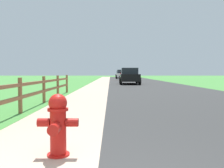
% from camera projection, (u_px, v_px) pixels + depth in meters
% --- Properties ---
extents(ground_plane, '(120.00, 120.00, 0.00)m').
position_uv_depth(ground_plane, '(109.00, 83.00, 26.56)').
color(ground_plane, '#44883B').
extents(road_asphalt, '(7.00, 66.00, 0.01)m').
position_uv_depth(road_asphalt, '(138.00, 82.00, 28.58)').
color(road_asphalt, '#2F2F2F').
rests_on(road_asphalt, ground).
extents(curb_concrete, '(6.00, 66.00, 0.01)m').
position_uv_depth(curb_concrete, '(84.00, 82.00, 28.54)').
color(curb_concrete, tan).
rests_on(curb_concrete, ground).
extents(grass_verge, '(5.00, 66.00, 0.00)m').
position_uv_depth(grass_verge, '(72.00, 82.00, 28.53)').
color(grass_verge, '#44883B').
rests_on(grass_verge, ground).
extents(fire_hydrant, '(0.55, 0.46, 0.84)m').
position_uv_depth(fire_hydrant, '(58.00, 124.00, 3.19)').
color(fire_hydrant, red).
rests_on(fire_hydrant, ground).
extents(rail_fence, '(0.11, 11.67, 0.99)m').
position_uv_depth(rail_fence, '(34.00, 90.00, 7.64)').
color(rail_fence, brown).
rests_on(rail_fence, ground).
extents(parked_suv_black, '(2.07, 4.97, 1.57)m').
position_uv_depth(parked_suv_black, '(129.00, 76.00, 23.42)').
color(parked_suv_black, black).
rests_on(parked_suv_black, ground).
extents(parked_car_red, '(2.16, 4.98, 1.46)m').
position_uv_depth(parked_car_red, '(126.00, 75.00, 33.71)').
color(parked_car_red, maroon).
rests_on(parked_car_red, ground).
extents(parked_car_white, '(2.04, 4.44, 1.63)m').
position_uv_depth(parked_car_white, '(121.00, 74.00, 43.10)').
color(parked_car_white, white).
rests_on(parked_car_white, ground).
extents(parked_car_silver, '(2.31, 4.80, 1.50)m').
position_uv_depth(parked_car_silver, '(120.00, 74.00, 52.54)').
color(parked_car_silver, '#B7BABF').
rests_on(parked_car_silver, ground).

